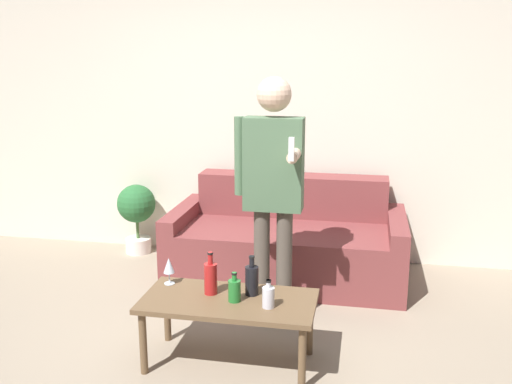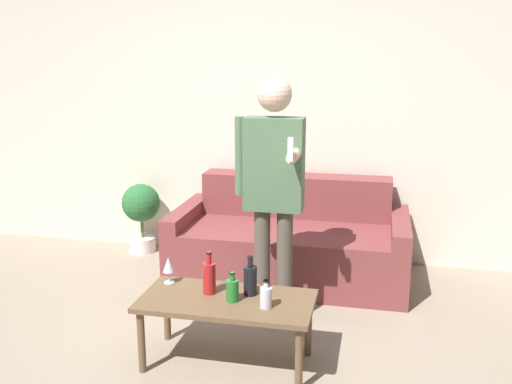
{
  "view_description": "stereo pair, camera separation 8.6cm",
  "coord_description": "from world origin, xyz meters",
  "views": [
    {
      "loc": [
        0.89,
        -2.84,
        1.81
      ],
      "look_at": [
        0.21,
        0.62,
        0.95
      ],
      "focal_mm": 40.0,
      "sensor_mm": 36.0,
      "label": 1
    },
    {
      "loc": [
        0.97,
        -2.82,
        1.81
      ],
      "look_at": [
        0.21,
        0.62,
        0.95
      ],
      "focal_mm": 40.0,
      "sensor_mm": 36.0,
      "label": 2
    }
  ],
  "objects": [
    {
      "name": "potted_plant",
      "position": [
        -1.16,
        1.91,
        0.41
      ],
      "size": [
        0.35,
        0.35,
        0.64
      ],
      "color": "silver",
      "rests_on": "ground_plane"
    },
    {
      "name": "bottle_yellow",
      "position": [
        0.02,
        0.21,
        0.52
      ],
      "size": [
        0.08,
        0.08,
        0.26
      ],
      "color": "#B21E1E",
      "rests_on": "coffee_table"
    },
    {
      "name": "coffee_table",
      "position": [
        0.14,
        0.16,
        0.37
      ],
      "size": [
        1.02,
        0.5,
        0.42
      ],
      "color": "brown",
      "rests_on": "ground_plane"
    },
    {
      "name": "ground_plane",
      "position": [
        0.0,
        0.0,
        0.0
      ],
      "size": [
        16.0,
        16.0,
        0.0
      ],
      "primitive_type": "plane",
      "color": "gray"
    },
    {
      "name": "bottle_dark",
      "position": [
        0.26,
        0.25,
        0.51
      ],
      "size": [
        0.08,
        0.08,
        0.24
      ],
      "color": "black",
      "rests_on": "coffee_table"
    },
    {
      "name": "bottle_green",
      "position": [
        0.39,
        0.09,
        0.48
      ],
      "size": [
        0.07,
        0.07,
        0.16
      ],
      "color": "silver",
      "rests_on": "coffee_table"
    },
    {
      "name": "couch",
      "position": [
        0.28,
        1.61,
        0.29
      ],
      "size": [
        1.89,
        0.94,
        0.8
      ],
      "color": "brown",
      "rests_on": "ground_plane"
    },
    {
      "name": "bottle_orange",
      "position": [
        0.18,
        0.13,
        0.49
      ],
      "size": [
        0.07,
        0.07,
        0.18
      ],
      "color": "#23752D",
      "rests_on": "coffee_table"
    },
    {
      "name": "wall_back",
      "position": [
        0.0,
        2.13,
        1.35
      ],
      "size": [
        8.0,
        0.06,
        2.7
      ],
      "color": "beige",
      "rests_on": "ground_plane"
    },
    {
      "name": "wine_glass_near",
      "position": [
        -0.27,
        0.3,
        0.53
      ],
      "size": [
        0.07,
        0.07,
        0.17
      ],
      "color": "silver",
      "rests_on": "coffee_table"
    },
    {
      "name": "person_standing_front",
      "position": [
        0.3,
        0.74,
        1.0
      ],
      "size": [
        0.45,
        0.42,
        1.67
      ],
      "color": "brown",
      "rests_on": "ground_plane"
    }
  ]
}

